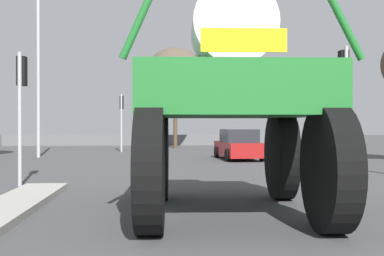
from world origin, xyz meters
The scene contains 10 objects.
ground_plane centered at (0.00, 18.00, 0.00)m, with size 120.00×120.00×0.00m, color #424244.
oversize_sprayer centered at (0.52, 6.51, 2.19)m, with size 3.88×5.75×4.35m.
sedan_ahead centered at (3.21, 21.02, 0.71)m, with size 2.10×4.20×1.52m.
traffic_signal_near_left centered at (-4.76, 11.25, 2.78)m, with size 0.24×0.54×3.80m.
traffic_signal_near_right centered at (4.74, 11.24, 2.98)m, with size 0.24×0.54×4.09m.
traffic_signal_far_left centered at (-3.14, 28.21, 2.70)m, with size 0.24×0.55×3.70m.
traffic_signal_far_right centered at (-1.59, 28.21, 2.45)m, with size 0.24×0.55×3.37m.
streetlight_far_left centered at (-7.08, 23.32, 5.01)m, with size 1.74×0.24×9.14m.
bare_tree_far_center centered at (0.50, 33.06, 5.68)m, with size 4.27×4.27×7.51m.
roadside_barrier centered at (0.00, 37.63, 0.45)m, with size 27.15×0.24×0.90m, color #59595B.
Camera 1 is at (-0.89, -2.82, 1.74)m, focal length 44.95 mm.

